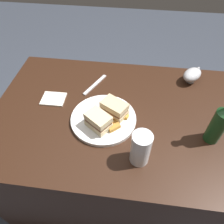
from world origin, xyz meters
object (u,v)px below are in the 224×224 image
Objects in this scene: fork at (95,85)px; pint_glass at (140,150)px; gravy_boat at (192,74)px; sandwich_half_left at (98,121)px; sandwich_half_right at (114,109)px; napkin at (54,99)px; cider_bottle at (219,123)px; plate at (104,119)px.

pint_glass is at bearing 57.96° from fork.
fork is at bearing -168.68° from gravy_boat.
pint_glass is 0.47m from fork.
sandwich_half_left is at bearing 145.02° from pint_glass.
sandwich_half_right is 1.17× the size of napkin.
sandwich_half_right is at bearing 53.81° from sandwich_half_left.
fork is at bearing 122.08° from sandwich_half_right.
gravy_boat is at bearing 39.01° from sandwich_half_right.
sandwich_half_left is 0.29m from napkin.
fork is (-0.49, -0.10, -0.04)m from gravy_boat.
sandwich_half_left is 0.57m from gravy_boat.
pint_glass is 0.57× the size of cider_bottle.
sandwich_half_right is 0.42m from cider_bottle.
gravy_boat is at bearing 18.74° from napkin.
cider_bottle is at bearing 1.14° from sandwich_half_left.
plate is at bearing 46.13° from fork.
cider_bottle is at bearing -83.85° from gravy_boat.
sandwich_half_left is 0.47m from cider_bottle.
sandwich_half_left is (-0.01, -0.05, 0.04)m from plate.
cider_bottle reaches higher than sandwich_half_left.
napkin is 0.61× the size of fork.
sandwich_half_right is at bearing -140.99° from gravy_boat.
napkin is at bearing 167.08° from sandwich_half_right.
pint_glass reaches higher than sandwich_half_left.
gravy_boat reaches higher than fork.
sandwich_half_right is 0.32m from napkin.
sandwich_half_left is at bearing 40.40° from fork.
sandwich_half_left is 0.87× the size of gravy_boat.
gravy_boat is 0.55× the size of cider_bottle.
plate is 2.04× the size of gravy_boat.
cider_bottle is (0.04, -0.37, 0.06)m from gravy_boat.
plate is 0.07m from sandwich_half_left.
plate is 0.28m from napkin.
sandwich_half_right is at bearing 120.66° from pint_glass.
cider_bottle is at bearing -5.24° from plate.
cider_bottle is 1.42× the size of fork.
pint_glass is at bearing -32.56° from napkin.
gravy_boat is at bearing 127.91° from fork.
sandwich_half_right is 0.88× the size of pint_glass.
cider_bottle reaches higher than napkin.
sandwich_half_right is at bearing 31.20° from plate.
sandwich_half_left is at bearing -30.76° from napkin.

